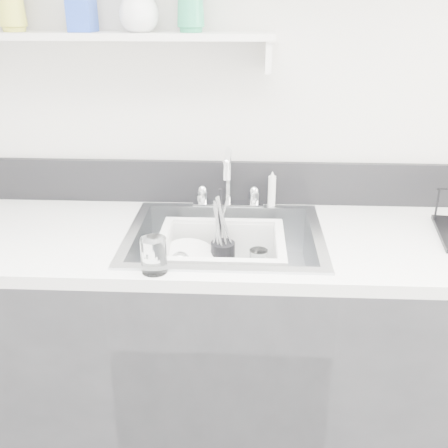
{
  "coord_description": "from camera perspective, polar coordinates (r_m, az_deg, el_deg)",
  "views": [
    {
      "loc": [
        0.08,
        -0.37,
        1.63
      ],
      "look_at": [
        0.0,
        1.14,
        0.98
      ],
      "focal_mm": 42.0,
      "sensor_mm": 36.0,
      "label": 1
    }
  ],
  "objects": [
    {
      "name": "counter_run",
      "position": [
        1.95,
        0.08,
        -13.58
      ],
      "size": [
        3.2,
        0.62,
        0.92
      ],
      "color": "#29292D",
      "rests_on": "ground"
    },
    {
      "name": "backsplash",
      "position": [
        1.96,
        0.51,
        4.56
      ],
      "size": [
        3.2,
        0.02,
        0.16
      ],
      "primitive_type": "cube",
      "color": "black",
      "rests_on": "counter_run"
    },
    {
      "name": "sink",
      "position": [
        1.75,
        0.08,
        -3.86
      ],
      "size": [
        0.64,
        0.52,
        0.2
      ],
      "primitive_type": null,
      "color": "silver",
      "rests_on": "counter_run"
    },
    {
      "name": "faucet",
      "position": [
        1.92,
        0.44,
        3.49
      ],
      "size": [
        0.26,
        0.18,
        0.23
      ],
      "color": "silver",
      "rests_on": "counter_run"
    },
    {
      "name": "side_sprayer",
      "position": [
        1.92,
        5.23,
        3.77
      ],
      "size": [
        0.03,
        0.03,
        0.14
      ],
      "primitive_type": "cylinder",
      "color": "white",
      "rests_on": "counter_run"
    },
    {
      "name": "wall_shelf",
      "position": [
        1.84,
        -11.12,
        19.21
      ],
      "size": [
        1.0,
        0.16,
        0.12
      ],
      "color": "silver",
      "rests_on": "room_shell"
    },
    {
      "name": "wash_tub",
      "position": [
        1.75,
        -0.3,
        -3.91
      ],
      "size": [
        0.51,
        0.48,
        0.16
      ],
      "primitive_type": null,
      "rotation": [
        0.0,
        0.0,
        -0.42
      ],
      "color": "white",
      "rests_on": "sink"
    },
    {
      "name": "plate_stack",
      "position": [
        1.77,
        -3.53,
        -4.93
      ],
      "size": [
        0.25,
        0.25,
        0.1
      ],
      "rotation": [
        0.0,
        0.0,
        0.03
      ],
      "color": "white",
      "rests_on": "wash_tub"
    },
    {
      "name": "utensil_cup",
      "position": [
        1.79,
        -0.14,
        -3.3
      ],
      "size": [
        0.08,
        0.08,
        0.28
      ],
      "rotation": [
        0.0,
        0.0,
        -0.18
      ],
      "color": "black",
      "rests_on": "wash_tub"
    },
    {
      "name": "ladle",
      "position": [
        1.74,
        -2.86,
        -5.07
      ],
      "size": [
        0.28,
        0.19,
        0.08
      ],
      "primitive_type": null,
      "rotation": [
        0.0,
        0.0,
        -0.4
      ],
      "color": "silver",
      "rests_on": "wash_tub"
    },
    {
      "name": "tumbler_in_tub",
      "position": [
        1.78,
        3.76,
        -4.15
      ],
      "size": [
        0.07,
        0.07,
        0.09
      ],
      "primitive_type": "cylinder",
      "rotation": [
        0.0,
        0.0,
        -0.21
      ],
      "color": "white",
      "rests_on": "wash_tub"
    },
    {
      "name": "tumbler_counter",
      "position": [
        1.48,
        -7.65,
        -3.4
      ],
      "size": [
        0.09,
        0.09,
        0.1
      ],
      "primitive_type": "cylinder",
      "rotation": [
        0.0,
        0.0,
        0.31
      ],
      "color": "white",
      "rests_on": "counter_run"
    },
    {
      "name": "bowl_small",
      "position": [
        1.71,
        2.35,
        -6.4
      ],
      "size": [
        0.13,
        0.13,
        0.04
      ],
      "primitive_type": "imported",
      "rotation": [
        0.0,
        0.0,
        -0.18
      ],
      "color": "white",
      "rests_on": "wash_tub"
    },
    {
      "name": "soap_bottle_b",
      "position": [
        1.87,
        -15.33,
        22.21
      ],
      "size": [
        0.09,
        0.09,
        0.18
      ],
      "primitive_type": "imported",
      "rotation": [
        0.0,
        0.0,
        -0.09
      ],
      "color": "blue",
      "rests_on": "wall_shelf"
    },
    {
      "name": "soap_bottle_c",
      "position": [
        1.82,
        -9.31,
        22.47
      ],
      "size": [
        0.15,
        0.15,
        0.16
      ],
      "primitive_type": "imported",
      "rotation": [
        0.0,
        0.0,
        0.21
      ],
      "color": "white",
      "rests_on": "wall_shelf"
    }
  ]
}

